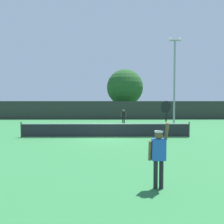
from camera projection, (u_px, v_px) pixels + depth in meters
ground_plane at (105, 137)px, 15.60m from camera, size 120.00×120.00×0.00m
tennis_net at (105, 130)px, 15.57m from camera, size 11.63×0.08×1.07m
perimeter_fence at (108, 110)px, 31.71m from camera, size 38.07×0.12×2.54m
player_serving at (159, 150)px, 6.33m from camera, size 0.68×0.39×2.47m
player_receiving at (124, 115)px, 24.92m from camera, size 0.57×0.23×1.56m
tennis_ball at (132, 132)px, 17.95m from camera, size 0.07×0.07×0.07m
light_pole at (174, 77)px, 22.06m from camera, size 1.18×0.28×8.64m
large_tree at (125, 88)px, 35.76m from camera, size 5.70×5.70×7.56m
parked_car_near at (122, 112)px, 38.50m from camera, size 2.22×4.34×1.69m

